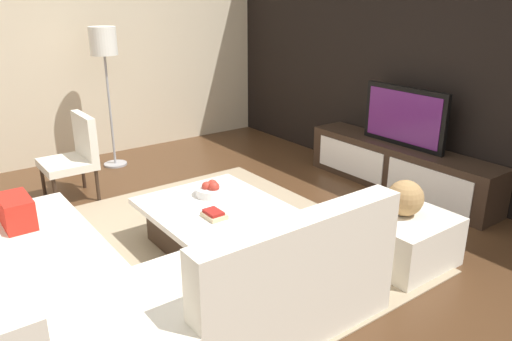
% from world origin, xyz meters
% --- Properties ---
extents(ground_plane, '(14.00, 14.00, 0.00)m').
position_xyz_m(ground_plane, '(0.00, 0.00, 0.00)').
color(ground_plane, '#4C301C').
extents(feature_wall_back, '(6.40, 0.12, 2.80)m').
position_xyz_m(feature_wall_back, '(0.00, 2.70, 1.40)').
color(feature_wall_back, black).
rests_on(feature_wall_back, ground).
extents(side_wall_left, '(0.12, 5.20, 2.80)m').
position_xyz_m(side_wall_left, '(-3.20, 0.20, 1.40)').
color(side_wall_left, beige).
rests_on(side_wall_left, ground).
extents(area_rug, '(3.01, 2.80, 0.01)m').
position_xyz_m(area_rug, '(-0.10, 0.00, 0.01)').
color(area_rug, tan).
rests_on(area_rug, ground).
extents(media_console, '(2.23, 0.45, 0.50)m').
position_xyz_m(media_console, '(0.00, 2.40, 0.25)').
color(media_console, '#332319').
rests_on(media_console, ground).
extents(television, '(1.00, 0.06, 0.62)m').
position_xyz_m(television, '(0.00, 2.40, 0.81)').
color(television, black).
rests_on(television, media_console).
extents(sectional_couch, '(2.35, 2.30, 0.86)m').
position_xyz_m(sectional_couch, '(0.50, -0.89, 0.30)').
color(sectional_couch, silver).
rests_on(sectional_couch, ground).
extents(coffee_table, '(1.08, 1.02, 0.38)m').
position_xyz_m(coffee_table, '(-0.10, 0.10, 0.20)').
color(coffee_table, '#332319').
rests_on(coffee_table, ground).
extents(accent_chair_near, '(0.53, 0.50, 0.87)m').
position_xyz_m(accent_chair_near, '(-1.86, -0.46, 0.49)').
color(accent_chair_near, '#332319').
rests_on(accent_chair_near, ground).
extents(floor_lamp, '(0.31, 0.31, 1.67)m').
position_xyz_m(floor_lamp, '(-2.61, 0.22, 1.40)').
color(floor_lamp, '#A5A5AA').
rests_on(floor_lamp, ground).
extents(ottoman, '(0.70, 0.70, 0.40)m').
position_xyz_m(ottoman, '(0.99, 1.17, 0.20)').
color(ottoman, silver).
rests_on(ottoman, ground).
extents(fruit_bowl, '(0.28, 0.28, 0.14)m').
position_xyz_m(fruit_bowl, '(-0.28, 0.20, 0.43)').
color(fruit_bowl, silver).
rests_on(fruit_bowl, coffee_table).
extents(decorative_ball, '(0.28, 0.28, 0.28)m').
position_xyz_m(decorative_ball, '(0.99, 1.17, 0.54)').
color(decorative_ball, '#AD8451').
rests_on(decorative_ball, ottoman).
extents(book_stack, '(0.19, 0.15, 0.06)m').
position_xyz_m(book_stack, '(0.12, -0.03, 0.41)').
color(book_stack, '#CCB78C').
rests_on(book_stack, coffee_table).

